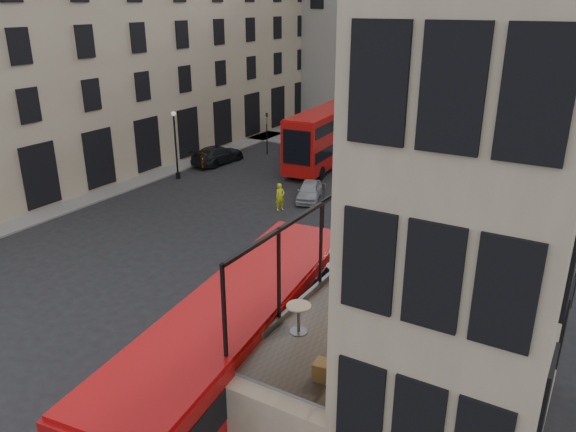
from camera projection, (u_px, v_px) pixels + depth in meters
The scene contains 31 objects.
ground at pixel (205, 360), 22.00m from camera, with size 140.00×140.00×0.00m, color black.
host_building_main at pixel (492, 224), 14.48m from camera, with size 7.26×11.40×15.10m.
host_frontage at pixel (360, 363), 18.10m from camera, with size 3.00×11.00×4.50m, color #BFAE8F.
cafe_floor at pixel (363, 300), 17.28m from camera, with size 3.00×10.00×0.10m, color slate.
building_left at pixel (93, 24), 46.83m from camera, with size 14.60×50.60×22.00m.
gateway at pixel (447, 39), 59.58m from camera, with size 35.00×10.60×18.00m.
pavement_far at pixel (398, 143), 55.37m from camera, with size 40.00×12.00×0.12m, color slate.
pavement_left at pixel (74, 188), 42.09m from camera, with size 8.00×48.00×0.12m, color slate.
traffic_light_near at pixel (323, 207), 31.25m from camera, with size 0.16×0.20×3.80m.
traffic_light_far at pixel (267, 128), 50.77m from camera, with size 0.16×0.20×3.80m.
street_lamp_a at pixel (176, 149), 43.70m from camera, with size 0.36×0.36×5.33m.
street_lamp_b at pixel (385, 127), 51.32m from camera, with size 0.36×0.36×5.33m.
bus_near at pixel (239, 359), 17.35m from camera, with size 4.39×12.74×4.98m.
bus_far at pixel (327, 134), 47.36m from camera, with size 3.69×12.27×4.82m.
car_a at pixel (309, 191), 39.54m from camera, with size 1.54×3.82×1.30m, color #A1A4A9.
car_b at pixel (422, 181), 41.67m from camera, with size 1.35×3.87×1.28m, color #A20917.
car_c at pixel (218, 155), 48.45m from camera, with size 2.16×5.32×1.54m, color black.
bicycle at pixel (320, 253), 30.31m from camera, with size 0.60×1.71×0.90m, color gray.
cyclist at pixel (280, 197), 37.50m from camera, with size 0.68×0.45×1.86m, color yellow.
pedestrian_a at pixel (302, 142), 52.59m from camera, with size 0.78×0.61×1.61m, color gray.
pedestrian_b at pixel (367, 137), 54.43m from camera, with size 1.09×0.62×1.68m, color gray.
pedestrian_c at pixel (422, 156), 47.93m from camera, with size 0.95×0.40×1.62m, color gray.
pedestrian_d at pixel (545, 148), 50.20m from camera, with size 0.88×0.57×1.80m, color gray.
pedestrian_e at pixel (203, 160), 46.25m from camera, with size 0.66×0.43×1.81m, color gray.
cafe_table_near at pixel (299, 314), 15.31m from camera, with size 0.68×0.68×0.85m.
cafe_table_mid at pixel (335, 272), 17.89m from camera, with size 0.58×0.58×0.72m.
cafe_table_far at pixel (368, 248), 19.53m from camera, with size 0.62×0.62×0.77m.
cafe_chair_a at pixel (324, 369), 13.50m from camera, with size 0.48×0.48×0.88m.
cafe_chair_b at pixel (365, 312), 16.04m from camera, with size 0.44×0.44×0.77m.
cafe_chair_c at pixel (381, 300), 16.63m from camera, with size 0.43×0.43×0.85m.
cafe_chair_d at pixel (435, 250), 20.10m from camera, with size 0.45×0.45×0.77m.
Camera 1 is at (12.26, -14.26, 13.15)m, focal length 35.00 mm.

